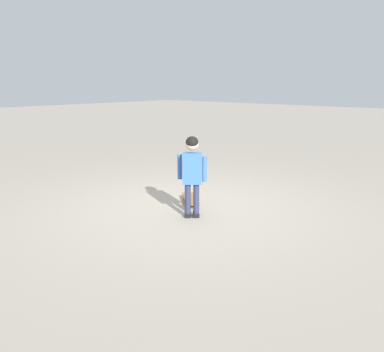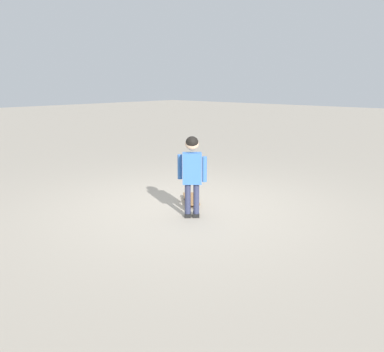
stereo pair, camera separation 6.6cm
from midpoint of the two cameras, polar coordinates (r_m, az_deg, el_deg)
The scene contains 3 objects.
ground_plane at distance 5.72m, azimuth -0.97°, elevation -4.44°, with size 50.00×50.00×0.00m, color #9E9384.
child_person at distance 5.16m, azimuth -0.37°, elevation 1.15°, with size 0.27×0.40×1.06m.
skateboard at distance 5.92m, azimuth -0.52°, elevation -3.24°, with size 0.56×0.59×0.07m.
Camera 1 is at (4.06, 3.65, 1.72)m, focal length 38.07 mm.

